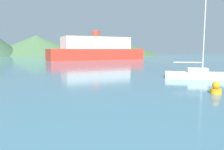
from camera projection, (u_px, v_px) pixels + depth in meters
name	position (u px, v px, depth m)	size (l,w,h in m)	color
sailboat_inner	(197.00, 73.00, 20.07)	(5.93, 3.93, 11.46)	white
ferry_distant	(96.00, 50.00, 56.66)	(25.53, 12.50, 7.39)	red
buoy_marker	(216.00, 89.00, 13.21)	(0.66, 0.66, 0.76)	orange
hill_central	(37.00, 45.00, 102.81)	(43.94, 43.94, 9.20)	#476B42
hill_east	(118.00, 47.00, 102.32)	(36.93, 36.93, 7.12)	#3D6038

